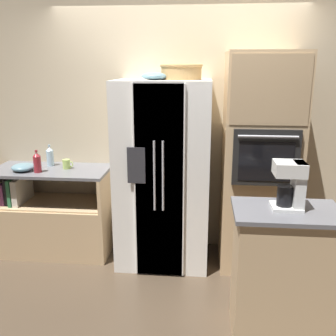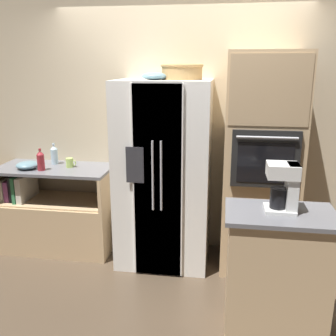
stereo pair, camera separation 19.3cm
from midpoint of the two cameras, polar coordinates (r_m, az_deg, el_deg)
The scene contains 13 objects.
ground_plane at distance 3.99m, azimuth 2.40°, elevation -13.65°, with size 20.00×20.00×0.00m, color #4C3D2D.
wall_back at distance 3.92m, azimuth 3.28°, elevation 7.50°, with size 12.00×0.06×2.80m.
counter_left at distance 4.24m, azimuth -15.39°, elevation -7.37°, with size 1.20×0.58×0.91m.
refrigerator at distance 3.66m, azimuth 0.87°, elevation -0.98°, with size 0.89×0.74×1.81m.
wall_oven at distance 3.65m, azimuth 15.42°, elevation 0.51°, with size 0.69×0.71×2.06m.
island_counter at distance 2.88m, azimuth 18.00°, elevation -15.51°, with size 0.74×0.48×0.98m.
wicker_basket at distance 3.53m, azimuth 3.78°, elevation 14.53°, with size 0.39×0.39×0.14m.
fruit_bowl at distance 3.46m, azimuth -0.43°, elevation 13.83°, with size 0.23×0.23×0.07m.
bottle_tall at distance 3.94m, azimuth -17.52°, elevation 1.10°, with size 0.07×0.07×0.23m.
bottle_short at distance 4.16m, azimuth -15.68°, elevation 1.97°, with size 0.07×0.07×0.23m.
mug at distance 4.00m, azimuth -13.40°, elevation 0.78°, with size 0.11×0.08×0.10m.
mixing_bowl at distance 4.07m, azimuth -19.35°, elevation 0.42°, with size 0.23×0.23×0.07m.
coffee_maker at distance 2.63m, azimuth 19.44°, elevation -2.57°, with size 0.20×0.18×0.33m.
Camera 2 is at (0.46, -3.46, 1.94)m, focal length 40.00 mm.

